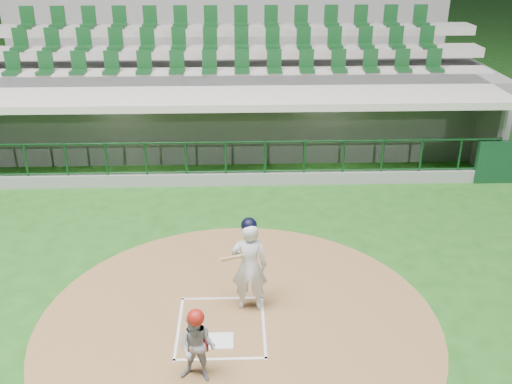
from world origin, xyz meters
TOP-DOWN VIEW (x-y plane):
  - ground at (0.00, 0.00)m, footprint 120.00×120.00m
  - dirt_circle at (0.30, -0.20)m, footprint 7.20×7.20m
  - home_plate at (0.00, -0.70)m, footprint 0.43×0.43m
  - batter_box_chalk at (0.00, -0.30)m, footprint 1.55×1.80m
  - dugout_structure at (0.10, 7.82)m, footprint 16.40×3.70m
  - seating_deck at (0.00, 10.91)m, footprint 17.00×6.72m
  - batter at (0.51, 0.25)m, footprint 0.88×0.88m
  - catcher at (-0.32, -1.57)m, footprint 0.68×0.58m

SIDE VIEW (x-z plane):
  - ground at x=0.00m, z-range 0.00..0.00m
  - dirt_circle at x=0.30m, z-range 0.00..0.01m
  - batter_box_chalk at x=0.00m, z-range 0.01..0.02m
  - home_plate at x=0.00m, z-range 0.01..0.03m
  - catcher at x=-0.32m, z-range 0.00..1.29m
  - batter at x=0.51m, z-range 0.01..1.87m
  - dugout_structure at x=0.10m, z-range -0.54..2.46m
  - seating_deck at x=0.00m, z-range -1.15..4.00m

